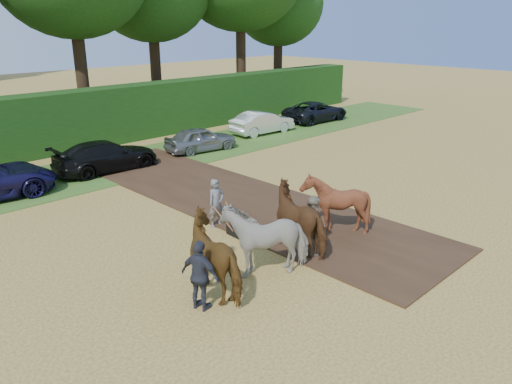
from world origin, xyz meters
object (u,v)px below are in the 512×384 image
at_px(spectator_near, 313,224).
at_px(spectator_far, 200,276).
at_px(plough_team, 283,226).
at_px(parked_cars, 99,156).

height_order(spectator_near, spectator_far, spectator_near).
relative_size(spectator_far, plough_team, 0.27).
distance_m(spectator_near, parked_cars, 11.86).
height_order(plough_team, parked_cars, plough_team).
bearing_deg(spectator_far, spectator_near, -104.91).
bearing_deg(spectator_near, spectator_far, 112.61).
xyz_separation_m(spectator_near, parked_cars, (-0.37, 11.85, -0.18)).
relative_size(spectator_far, parked_cars, 0.05).
bearing_deg(plough_team, parked_cars, 87.62).
relative_size(spectator_near, parked_cars, 0.05).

